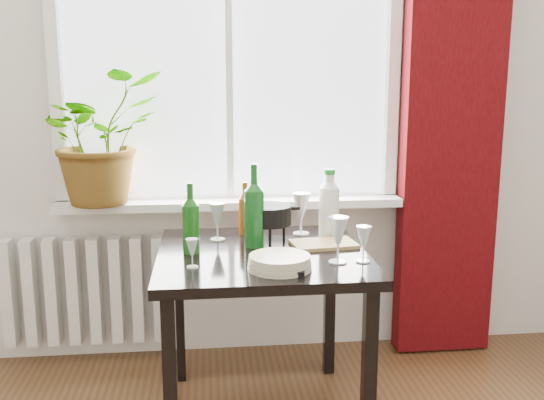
{
  "coord_description": "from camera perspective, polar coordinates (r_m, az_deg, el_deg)",
  "views": [
    {
      "loc": [
        -0.12,
        -0.84,
        1.43
      ],
      "look_at": [
        0.14,
        1.55,
        0.96
      ],
      "focal_mm": 40.0,
      "sensor_mm": 36.0,
      "label": 1
    }
  ],
  "objects": [
    {
      "name": "curtain",
      "position": [
        3.22,
        16.62,
        8.31
      ],
      "size": [
        0.5,
        0.12,
        2.56
      ],
      "color": "#360407",
      "rests_on": "ground"
    },
    {
      "name": "tv_remote",
      "position": [
        2.27,
        2.6,
        -6.32
      ],
      "size": [
        0.1,
        0.2,
        0.02
      ],
      "primitive_type": "cube",
      "rotation": [
        0.0,
        0.0,
        -0.28
      ],
      "color": "black",
      "rests_on": "table"
    },
    {
      "name": "bottle_amber",
      "position": [
        2.76,
        -2.54,
        -0.76
      ],
      "size": [
        0.07,
        0.07,
        0.24
      ],
      "primitive_type": null,
      "rotation": [
        0.0,
        0.0,
        0.26
      ],
      "color": "#76370D",
      "rests_on": "table"
    },
    {
      "name": "plate_stack",
      "position": [
        2.27,
        0.72,
        -5.88
      ],
      "size": [
        0.29,
        0.29,
        0.05
      ],
      "primitive_type": "cylinder",
      "rotation": [
        0.0,
        0.0,
        0.24
      ],
      "color": "beige",
      "rests_on": "table"
    },
    {
      "name": "radiator",
      "position": [
        3.26,
        -17.2,
        -8.13
      ],
      "size": [
        0.8,
        0.1,
        0.55
      ],
      "color": "silver",
      "rests_on": "ground"
    },
    {
      "name": "wineglass_far_right",
      "position": [
        2.37,
        8.61,
        -4.09
      ],
      "size": [
        0.07,
        0.07,
        0.15
      ],
      "primitive_type": null,
      "rotation": [
        0.0,
        0.0,
        0.1
      ],
      "color": "silver",
      "rests_on": "table"
    },
    {
      "name": "wine_bottle_left",
      "position": [
        2.47,
        -7.66,
        -1.69
      ],
      "size": [
        0.08,
        0.08,
        0.29
      ],
      "primitive_type": null,
      "rotation": [
        0.0,
        0.0,
        0.17
      ],
      "color": "#0F490E",
      "rests_on": "table"
    },
    {
      "name": "fondue_pot",
      "position": [
        2.64,
        -0.39,
        -2.2
      ],
      "size": [
        0.25,
        0.23,
        0.16
      ],
      "primitive_type": null,
      "rotation": [
        0.0,
        0.0,
        -0.09
      ],
      "color": "black",
      "rests_on": "table"
    },
    {
      "name": "wineglass_front_left",
      "position": [
        2.29,
        -7.52,
        -4.99
      ],
      "size": [
        0.06,
        0.06,
        0.11
      ],
      "primitive_type": null,
      "rotation": [
        0.0,
        0.0,
        -0.33
      ],
      "color": "silver",
      "rests_on": "table"
    },
    {
      "name": "wineglass_back_left",
      "position": [
        2.67,
        -5.16,
        -2.01
      ],
      "size": [
        0.09,
        0.09,
        0.17
      ],
      "primitive_type": null,
      "rotation": [
        0.0,
        0.0,
        0.4
      ],
      "color": "#B2B7BF",
      "rests_on": "table"
    },
    {
      "name": "window",
      "position": [
        3.07,
        -4.13,
        14.3
      ],
      "size": [
        1.72,
        0.08,
        1.62
      ],
      "color": "white",
      "rests_on": "ground"
    },
    {
      "name": "cutting_board",
      "position": [
        2.6,
        4.87,
        -4.14
      ],
      "size": [
        0.29,
        0.2,
        0.01
      ],
      "primitive_type": "cube",
      "rotation": [
        0.0,
        0.0,
        0.12
      ],
      "color": "#9E8247",
      "rests_on": "table"
    },
    {
      "name": "wine_bottle_right",
      "position": [
        2.54,
        -1.69,
        -0.45
      ],
      "size": [
        0.1,
        0.1,
        0.36
      ],
      "primitive_type": null,
      "rotation": [
        0.0,
        0.0,
        -0.24
      ],
      "color": "#0D4813",
      "rests_on": "table"
    },
    {
      "name": "cleaning_bottle",
      "position": [
        2.72,
        5.39,
        -0.2
      ],
      "size": [
        0.1,
        0.1,
        0.31
      ],
      "primitive_type": null,
      "rotation": [
        0.0,
        0.0,
        -0.11
      ],
      "color": "white",
      "rests_on": "table"
    },
    {
      "name": "wineglass_back_center",
      "position": [
        2.76,
        2.77,
        -1.23
      ],
      "size": [
        0.09,
        0.09,
        0.2
      ],
      "primitive_type": null,
      "rotation": [
        0.0,
        0.0,
        -0.14
      ],
      "color": "silver",
      "rests_on": "table"
    },
    {
      "name": "windowsill",
      "position": [
        3.06,
        -3.87,
        -0.28
      ],
      "size": [
        1.72,
        0.2,
        0.04
      ],
      "color": "silver",
      "rests_on": "ground"
    },
    {
      "name": "table",
      "position": [
        2.53,
        -0.95,
        -6.87
      ],
      "size": [
        0.85,
        0.85,
        0.74
      ],
      "color": "black",
      "rests_on": "ground"
    },
    {
      "name": "wineglass_front_right",
      "position": [
        2.34,
        6.25,
        -3.7
      ],
      "size": [
        0.1,
        0.1,
        0.19
      ],
      "primitive_type": null,
      "rotation": [
        0.0,
        0.0,
        0.39
      ],
      "color": "silver",
      "rests_on": "table"
    },
    {
      "name": "potted_plant",
      "position": [
        3.02,
        -15.92,
        5.66
      ],
      "size": [
        0.76,
        0.75,
        0.64
      ],
      "primitive_type": "imported",
      "rotation": [
        0.0,
        0.0,
        0.68
      ],
      "color": "#288022",
      "rests_on": "windowsill"
    }
  ]
}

